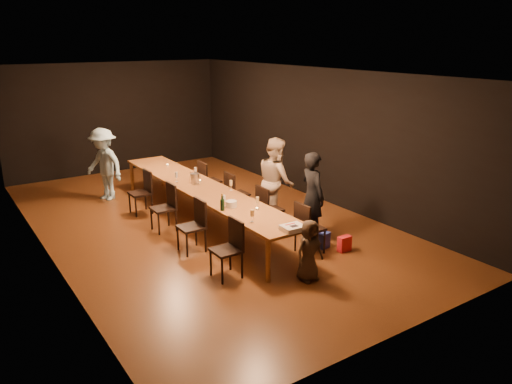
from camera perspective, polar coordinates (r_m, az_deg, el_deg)
ground at (r=10.33m, az=-6.11°, el=-3.39°), size 10.00×10.00×0.00m
room_shell at (r=9.80m, az=-6.50°, el=8.05°), size 6.04×10.04×3.02m
table at (r=10.11m, az=-6.24°, el=0.34°), size 0.90×6.00×0.75m
chair_right_0 at (r=8.74m, az=6.22°, el=-4.05°), size 0.42×0.42×0.93m
chair_right_1 at (r=9.63m, az=1.64°, el=-1.92°), size 0.42×0.42×0.93m
chair_right_2 at (r=10.58m, az=-2.13°, el=-0.14°), size 0.42×0.42×0.93m
chair_right_3 at (r=11.58m, az=-5.26°, el=1.33°), size 0.42×0.42×0.93m
chair_left_0 at (r=7.83m, az=-3.44°, el=-6.59°), size 0.42×0.42×0.93m
chair_left_1 at (r=8.81m, az=-7.42°, el=-3.93°), size 0.42×0.42×0.93m
chair_left_2 at (r=9.84m, az=-10.57°, el=-1.79°), size 0.42×0.42×0.93m
chair_left_3 at (r=10.90m, az=-13.11°, el=-0.06°), size 0.42×0.42×0.93m
woman_birthday at (r=9.23m, az=6.47°, el=-0.48°), size 0.47×0.65×1.67m
woman_tan at (r=9.98m, az=2.31°, el=1.27°), size 0.90×1.02×1.76m
man_blue at (r=11.98m, az=-16.97°, el=3.04°), size 0.98×1.24×1.68m
child at (r=7.76m, az=6.10°, el=-6.67°), size 0.49×0.32×0.98m
gift_bag_red at (r=8.99m, az=10.08°, el=-5.84°), size 0.24×0.13×0.28m
gift_bag_blue at (r=9.08m, az=7.73°, el=-5.48°), size 0.26×0.21×0.29m
birthday_cake at (r=7.80m, az=4.23°, el=-4.11°), size 0.37×0.30×0.08m
plate_stack at (r=8.83m, az=-2.84°, el=-1.38°), size 0.26×0.26×0.11m
champagne_bottle at (r=8.64m, az=-3.87°, el=-1.15°), size 0.09×0.09×0.31m
ice_bucket at (r=10.33m, az=-7.01°, el=1.56°), size 0.20×0.20×0.21m
wineglass_0 at (r=8.11m, az=-0.45°, el=-2.74°), size 0.06×0.06×0.21m
wineglass_1 at (r=8.75m, az=0.16°, el=-1.22°), size 0.06×0.06×0.21m
wineglass_2 at (r=8.88m, az=-3.69°, el=-0.99°), size 0.06×0.06×0.21m
wineglass_3 at (r=9.79m, az=-2.87°, el=0.78°), size 0.06×0.06×0.21m
wineglass_4 at (r=10.49m, az=-9.08°, el=1.70°), size 0.06×0.06×0.21m
wineglass_5 at (r=10.84m, az=-6.93°, el=2.30°), size 0.06×0.06×0.21m
tealight_near at (r=8.71m, az=0.10°, el=-1.93°), size 0.05×0.05×0.03m
tealight_mid at (r=10.46m, az=-6.42°, el=1.26°), size 0.05×0.05×0.03m
tealight_far at (r=11.88m, az=-10.08°, el=3.05°), size 0.05×0.05×0.03m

